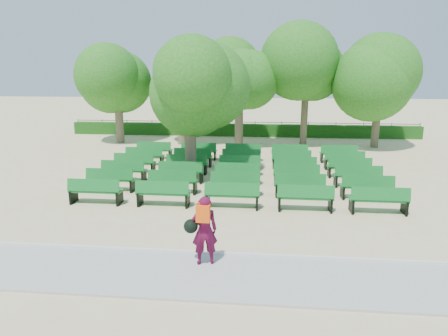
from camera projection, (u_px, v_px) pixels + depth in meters
The scene contains 9 objects.
ground at pixel (221, 188), 16.58m from camera, with size 120.00×120.00×0.00m, color #CEBC88.
paving at pixel (188, 275), 9.41m from camera, with size 30.00×2.20×0.06m, color #AAABA6.
curb at pixel (196, 253), 10.52m from camera, with size 30.00×0.12×0.10m, color silver.
hedge at pixel (241, 130), 30.01m from camera, with size 26.00×0.70×0.90m, color #194D14.
fence at pixel (242, 135), 30.51m from camera, with size 26.00×0.10×1.02m, color black, non-canonical shape.
tree_line at pixel (238, 145), 26.25m from camera, with size 21.80×6.80×7.04m, color #2C741F, non-canonical shape.
bench_array at pixel (239, 177), 17.96m from camera, with size 1.94×0.65×1.21m.
tree_among at pixel (189, 86), 17.11m from camera, with size 4.10×4.10×6.01m.
person at pixel (203, 229), 9.70m from camera, with size 0.86×0.57×1.74m.
Camera 1 is at (1.72, -15.83, 4.68)m, focal length 32.00 mm.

